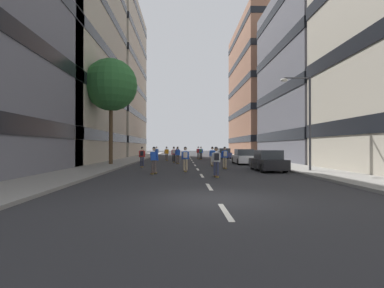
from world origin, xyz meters
TOP-DOWN VIEW (x-y plane):
  - ground_plane at (0.00, 28.75)m, footprint 172.47×172.47m
  - sidewalk_left at (-8.00, 32.34)m, footprint 3.52×79.05m
  - sidewalk_right at (8.00, 32.34)m, footprint 3.52×79.05m
  - lane_markings at (0.00, 30.50)m, footprint 0.16×67.20m
  - building_left_mid at (-18.08, 24.47)m, footprint 16.75×21.51m
  - building_left_far at (-18.08, 48.40)m, footprint 16.75×22.88m
  - building_right_mid at (18.08, 24.47)m, footprint 16.75×16.99m
  - building_right_far at (18.08, 48.40)m, footprint 16.75×23.03m
  - parked_car_near at (5.04, 19.85)m, footprint 1.82×4.40m
  - parked_car_mid at (5.04, 11.32)m, footprint 1.82×4.40m
  - parked_car_far at (5.04, 34.27)m, footprint 1.82×4.40m
  - street_tree_near at (-8.00, 18.21)m, footprint 4.95×4.95m
  - streetlamp_right at (7.28, 10.13)m, footprint 2.13×0.30m
  - skater_0 at (1.54, 16.90)m, footprint 0.54×0.91m
  - skater_1 at (-3.22, 27.47)m, footprint 0.56×0.92m
  - skater_2 at (2.21, 13.60)m, footprint 0.55×0.91m
  - skater_3 at (1.09, 32.82)m, footprint 0.56×0.92m
  - skater_4 at (-2.00, 36.84)m, footprint 0.53×0.90m
  - skater_5 at (-0.99, 10.93)m, footprint 0.53×0.90m
  - skater_6 at (-1.70, 20.68)m, footprint 0.57×0.92m
  - skater_7 at (-2.18, 23.22)m, footprint 0.54×0.91m
  - skater_8 at (1.35, 30.80)m, footprint 0.57×0.92m
  - skater_9 at (-3.04, 9.19)m, footprint 0.57×0.92m
  - skater_10 at (-4.89, 32.11)m, footprint 0.54×0.91m
  - skater_11 at (-2.04, 38.80)m, footprint 0.55×0.92m
  - skater_12 at (0.78, 7.12)m, footprint 0.54×0.91m
  - skater_13 at (-4.69, 15.56)m, footprint 0.54×0.91m

SIDE VIEW (x-z plane):
  - ground_plane at x=0.00m, z-range 0.00..0.00m
  - lane_markings at x=0.00m, z-range 0.00..0.01m
  - sidewalk_left at x=-8.00m, z-range 0.00..0.14m
  - sidewalk_right at x=8.00m, z-range 0.00..0.14m
  - parked_car_near at x=5.04m, z-range -0.06..1.46m
  - parked_car_mid at x=5.04m, z-range -0.06..1.46m
  - parked_car_far at x=5.04m, z-range -0.06..1.46m
  - skater_0 at x=1.54m, z-range 0.10..1.87m
  - skater_1 at x=-3.22m, z-range 0.10..1.87m
  - skater_3 at x=1.09m, z-range 0.10..1.87m
  - skater_6 at x=-1.70m, z-range 0.10..1.87m
  - skater_9 at x=-3.04m, z-range 0.10..1.87m
  - skater_10 at x=-4.89m, z-range 0.10..1.87m
  - skater_11 at x=-2.04m, z-range 0.10..1.87m
  - skater_2 at x=2.21m, z-range 0.13..1.90m
  - skater_4 at x=-2.00m, z-range 0.13..1.90m
  - skater_5 at x=-0.99m, z-range 0.13..1.90m
  - skater_7 at x=-2.18m, z-range 0.13..1.90m
  - skater_8 at x=1.35m, z-range 0.13..1.90m
  - skater_12 at x=0.78m, z-range 0.13..1.90m
  - skater_13 at x=-4.69m, z-range 0.13..1.90m
  - streetlamp_right at x=7.28m, z-range 0.89..7.39m
  - street_tree_near at x=-8.00m, z-range 2.64..12.64m
  - building_right_mid at x=18.08m, z-range 0.09..20.11m
  - building_right_far at x=18.08m, z-range 0.09..26.05m
  - building_left_far at x=-18.08m, z-range 0.09..29.80m
  - building_left_mid at x=-18.08m, z-range 0.09..34.30m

